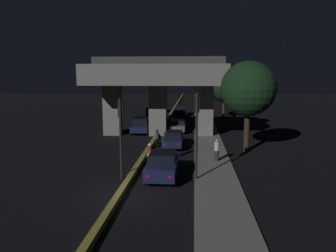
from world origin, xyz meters
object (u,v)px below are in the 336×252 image
object	(u,v)px
traffic_light_right_of_median	(197,122)
car_grey_fifth	(181,110)
car_dark_blue_second	(173,138)
car_black_third_oncoming	(161,107)
traffic_light_left_of_median	(121,124)
motorcycle_blue_filtering_far	(167,127)
car_dark_blue_lead	(163,164)
car_grey_third	(178,125)
car_dark_blue_lead_oncoming	(141,125)
car_black_second_oncoming	(153,113)
motorcycle_white_filtering_near	(150,154)
car_dark_blue_fourth	(180,115)
motorcycle_black_filtering_mid	(157,139)
street_lamp	(196,84)
pedestrian_on_sidewalk	(217,150)

from	to	relation	value
traffic_light_right_of_median	car_grey_fifth	distance (m)	33.34
car_dark_blue_second	car_black_third_oncoming	world-z (taller)	car_black_third_oncoming
traffic_light_left_of_median	motorcycle_blue_filtering_far	bearing A→B (deg)	85.44
traffic_light_left_of_median	car_dark_blue_lead	distance (m)	3.62
car_grey_third	car_dark_blue_lead_oncoming	bearing A→B (deg)	105.18
car_black_second_oncoming	motorcycle_white_filtering_near	bearing A→B (deg)	9.25
car_dark_blue_fourth	car_black_second_oncoming	xyz separation A→B (m)	(-3.88, 0.88, 0.15)
motorcycle_black_filtering_mid	street_lamp	bearing A→B (deg)	-12.87
car_dark_blue_lead_oncoming	car_dark_blue_second	bearing A→B (deg)	27.72
car_dark_blue_second	car_black_third_oncoming	size ratio (longest dim) A/B	1.05
street_lamp	pedestrian_on_sidewalk	bearing A→B (deg)	-85.99
car_dark_blue_second	car_dark_blue_lead_oncoming	distance (m)	8.04
car_dark_blue_second	motorcycle_blue_filtering_far	bearing A→B (deg)	9.88
traffic_light_right_of_median	car_dark_blue_lead	distance (m)	3.50
car_dark_blue_lead_oncoming	car_black_second_oncoming	world-z (taller)	car_black_second_oncoming
car_black_second_oncoming	car_dark_blue_lead	bearing A→B (deg)	11.18
car_black_second_oncoming	traffic_light_left_of_median	bearing A→B (deg)	5.81
street_lamp	car_grey_fifth	bearing A→B (deg)	106.96
car_grey_third	car_dark_blue_fourth	world-z (taller)	car_dark_blue_fourth
traffic_light_right_of_median	traffic_light_left_of_median	bearing A→B (deg)	179.96
traffic_light_left_of_median	traffic_light_right_of_median	world-z (taller)	traffic_light_right_of_median
car_dark_blue_fourth	car_black_second_oncoming	distance (m)	3.98
car_black_second_oncoming	motorcycle_black_filtering_mid	xyz separation A→B (m)	(2.58, -17.38, -0.33)
street_lamp	car_dark_blue_lead_oncoming	distance (m)	11.64
traffic_light_left_of_median	traffic_light_right_of_median	distance (m)	4.54
street_lamp	motorcycle_black_filtering_mid	bearing A→B (deg)	-102.61
car_dark_blue_fourth	motorcycle_black_filtering_mid	size ratio (longest dim) A/B	2.12
street_lamp	motorcycle_white_filtering_near	world-z (taller)	street_lamp
street_lamp	traffic_light_left_of_median	bearing A→B (deg)	-100.15
street_lamp	motorcycle_blue_filtering_far	distance (m)	10.31
car_black_third_oncoming	motorcycle_blue_filtering_far	size ratio (longest dim) A/B	2.52
car_dark_blue_fourth	motorcycle_black_filtering_mid	distance (m)	16.56
traffic_light_right_of_median	car_grey_third	size ratio (longest dim) A/B	1.10
car_dark_blue_lead_oncoming	traffic_light_right_of_median	bearing A→B (deg)	17.63
car_grey_third	motorcycle_black_filtering_mid	world-z (taller)	motorcycle_black_filtering_mid
car_dark_blue_lead_oncoming	car_black_third_oncoming	distance (m)	21.39
traffic_light_right_of_median	motorcycle_black_filtering_mid	world-z (taller)	traffic_light_right_of_median
pedestrian_on_sidewalk	car_dark_blue_second	bearing A→B (deg)	123.64
car_dark_blue_second	motorcycle_white_filtering_near	size ratio (longest dim) A/B	2.40
car_dark_blue_second	motorcycle_black_filtering_mid	xyz separation A→B (m)	(-1.50, 0.27, -0.09)
car_dark_blue_fourth	car_grey_fifth	distance (m)	6.86
car_dark_blue_second	car_black_second_oncoming	size ratio (longest dim) A/B	1.09
car_dark_blue_fourth	car_black_second_oncoming	bearing A→B (deg)	78.20
car_black_third_oncoming	motorcycle_black_filtering_mid	size ratio (longest dim) A/B	2.43
motorcycle_black_filtering_mid	motorcycle_white_filtering_near	bearing A→B (deg)	-179.10
car_dark_blue_lead	car_grey_fifth	xyz separation A→B (m)	(-0.29, 32.59, 0.06)
car_dark_blue_lead	car_dark_blue_fourth	xyz separation A→B (m)	(-0.14, 25.73, 0.02)
car_dark_blue_second	car_black_second_oncoming	xyz separation A→B (m)	(-4.08, 17.65, 0.24)
car_grey_fifth	pedestrian_on_sidewalk	distance (m)	29.12
car_dark_blue_fourth	motorcycle_blue_filtering_far	distance (m)	9.60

